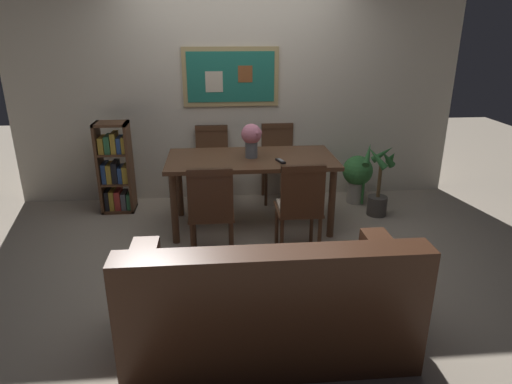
# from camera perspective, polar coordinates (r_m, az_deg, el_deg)

# --- Properties ---
(ground_plane) EXTENTS (12.00, 12.00, 0.00)m
(ground_plane) POSITION_cam_1_polar(r_m,az_deg,el_deg) (4.37, -1.18, -6.83)
(ground_plane) COLOR tan
(wall_back_with_painting) EXTENTS (5.20, 0.14, 2.60)m
(wall_back_with_painting) POSITION_cam_1_polar(r_m,az_deg,el_deg) (5.36, -2.38, 12.89)
(wall_back_with_painting) COLOR beige
(wall_back_with_painting) RESTS_ON ground_plane
(dining_table) EXTENTS (1.70, 0.84, 0.75)m
(dining_table) POSITION_cam_1_polar(r_m,az_deg,el_deg) (4.57, -0.61, 3.31)
(dining_table) COLOR brown
(dining_table) RESTS_ON ground_plane
(dining_chair_near_left) EXTENTS (0.40, 0.41, 0.91)m
(dining_chair_near_left) POSITION_cam_1_polar(r_m,az_deg,el_deg) (3.89, -5.75, -1.85)
(dining_chair_near_left) COLOR brown
(dining_chair_near_left) RESTS_ON ground_plane
(dining_chair_far_left) EXTENTS (0.40, 0.41, 0.91)m
(dining_chair_far_left) POSITION_cam_1_polar(r_m,az_deg,el_deg) (5.30, -5.59, 4.27)
(dining_chair_far_left) COLOR brown
(dining_chair_far_left) RESTS_ON ground_plane
(dining_chair_far_right) EXTENTS (0.40, 0.41, 0.91)m
(dining_chair_far_right) POSITION_cam_1_polar(r_m,az_deg,el_deg) (5.40, 2.81, 4.65)
(dining_chair_far_right) COLOR brown
(dining_chair_far_right) RESTS_ON ground_plane
(dining_chair_near_right) EXTENTS (0.40, 0.41, 0.91)m
(dining_chair_near_right) POSITION_cam_1_polar(r_m,az_deg,el_deg) (3.97, 5.63, -1.34)
(dining_chair_near_right) COLOR brown
(dining_chair_near_right) RESTS_ON ground_plane
(leather_couch) EXTENTS (1.80, 0.84, 0.84)m
(leather_couch) POSITION_cam_1_polar(r_m,az_deg,el_deg) (2.97, 1.50, -14.37)
(leather_couch) COLOR #472819
(leather_couch) RESTS_ON ground_plane
(bookshelf) EXTENTS (0.36, 0.28, 1.02)m
(bookshelf) POSITION_cam_1_polar(r_m,az_deg,el_deg) (5.27, -17.43, 2.62)
(bookshelf) COLOR brown
(bookshelf) RESTS_ON ground_plane
(potted_ivy) EXTENTS (0.35, 0.35, 0.58)m
(potted_ivy) POSITION_cam_1_polar(r_m,az_deg,el_deg) (5.44, 12.78, 2.11)
(potted_ivy) COLOR #B2ADA3
(potted_ivy) RESTS_ON ground_plane
(potted_palm) EXTENTS (0.41, 0.43, 0.83)m
(potted_palm) POSITION_cam_1_polar(r_m,az_deg,el_deg) (5.11, 15.33, 0.98)
(potted_palm) COLOR #4C4742
(potted_palm) RESTS_ON ground_plane
(flower_vase) EXTENTS (0.21, 0.20, 0.34)m
(flower_vase) POSITION_cam_1_polar(r_m,az_deg,el_deg) (4.49, -0.57, 6.97)
(flower_vase) COLOR slate
(flower_vase) RESTS_ON dining_table
(tv_remote) EXTENTS (0.09, 0.16, 0.02)m
(tv_remote) POSITION_cam_1_polar(r_m,az_deg,el_deg) (4.39, 3.15, 3.97)
(tv_remote) COLOR black
(tv_remote) RESTS_ON dining_table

